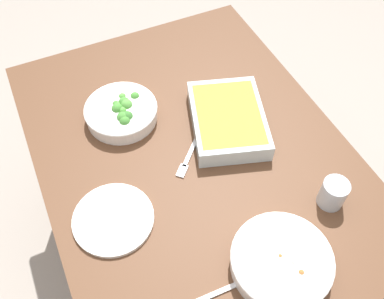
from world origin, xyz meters
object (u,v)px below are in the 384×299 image
Objects in this scene: broccoli_bowl at (122,112)px; drink_cup at (333,194)px; spoon_by_stew at (234,285)px; baking_dish at (228,119)px; stew_bowl at (281,262)px; fork_on_table at (188,157)px; side_plate at (113,219)px.

drink_cup is at bearing -141.61° from broccoli_bowl.
broccoli_bowl reaches higher than spoon_by_stew.
broccoli_bowl is 0.63m from spoon_by_stew.
baking_dish reaches higher than spoon_by_stew.
stew_bowl is 1.83× the size of fork_on_table.
broccoli_bowl is (0.63, 0.19, -0.00)m from stew_bowl.
stew_bowl is 0.66m from broccoli_bowl.
drink_cup is 0.48× the size of spoon_by_stew.
broccoli_bowl reaches higher than fork_on_table.
stew_bowl is 1.10× the size of broccoli_bowl.
broccoli_bowl is at bearing 59.64° from baking_dish.
stew_bowl is at bearing -91.78° from spoon_by_stew.
side_plate is at bearing 110.88° from baking_dish.
spoon_by_stew is at bearing 88.22° from stew_bowl.
drink_cup is at bearing -74.29° from spoon_by_stew.
stew_bowl is 1.45× the size of spoon_by_stew.
side_plate is at bearing 35.63° from spoon_by_stew.
baking_dish is 0.46m from side_plate.
broccoli_bowl is at bearing 28.65° from fork_on_table.
side_plate is (0.30, 0.34, -0.03)m from stew_bowl.
stew_bowl is at bearing 114.47° from drink_cup.
broccoli_bowl is 2.72× the size of drink_cup.
baking_dish is (0.46, -0.10, 0.00)m from stew_bowl.
fork_on_table is (0.40, 0.07, -0.03)m from stew_bowl.
drink_cup is at bearing -65.53° from stew_bowl.
spoon_by_stew is (-0.30, -0.21, -0.00)m from side_plate.
spoon_by_stew is (-0.63, -0.07, -0.03)m from broccoli_bowl.
drink_cup reaches higher than side_plate.
drink_cup reaches higher than broccoli_bowl.
stew_bowl is 0.13m from spoon_by_stew.
fork_on_table is (0.30, 0.29, -0.04)m from drink_cup.
baking_dish reaches higher than fork_on_table.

